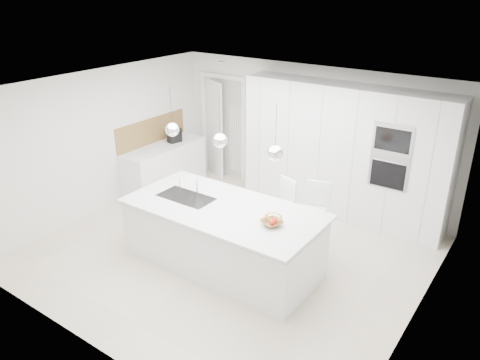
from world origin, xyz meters
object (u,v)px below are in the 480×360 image
Objects in this scene: fruit_bowl at (272,223)px; bar_stool_left at (282,217)px; island_base at (222,238)px; espresso_machine at (174,135)px; bar_stool_right at (312,220)px.

bar_stool_left is (-0.31, 0.83, -0.36)m from fruit_bowl.
island_base is 0.98m from bar_stool_left.
bar_stool_left is at bearing -3.25° from espresso_machine.
island_base is at bearing -148.68° from bar_stool_right.
bar_stool_right is at bearing 83.92° from fruit_bowl.
bar_stool_left reaches higher than fruit_bowl.
island_base is 0.98m from fruit_bowl.
espresso_machine is (-3.37, 1.81, 0.10)m from fruit_bowl.
bar_stool_left is (0.52, 0.82, 0.14)m from island_base.
espresso_machine reaches higher than fruit_bowl.
fruit_bowl is 0.96m from bar_stool_left.
espresso_machine is at bearing 144.55° from island_base.
espresso_machine is (-2.53, 1.80, 0.61)m from island_base.
island_base is 1.37m from bar_stool_right.
fruit_bowl is 3.82m from espresso_machine.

